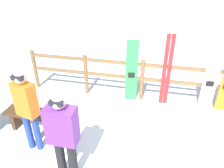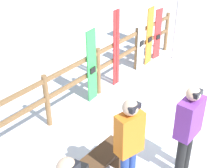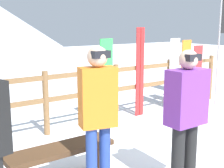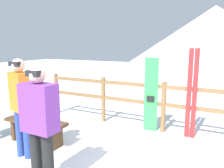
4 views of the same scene
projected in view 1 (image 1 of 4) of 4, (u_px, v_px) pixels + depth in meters
name	position (u px, v px, depth m)	size (l,w,h in m)	color
ground_plane	(129.00, 158.00, 3.97)	(40.00, 40.00, 0.00)	white
fence	(142.00, 77.00, 5.31)	(5.88, 0.10, 1.08)	brown
bench	(36.00, 117.00, 4.47)	(1.27, 0.36, 0.45)	#4C331E
person_orange	(27.00, 106.00, 3.72)	(0.42, 0.30, 1.62)	navy
person_purple	(63.00, 134.00, 3.21)	(0.45, 0.25, 1.58)	black
snowboard_green	(132.00, 72.00, 5.24)	(0.29, 0.07, 1.58)	green
ski_pair_red	(167.00, 71.00, 5.04)	(0.20, 0.02, 1.77)	red
snowboard_white	(210.00, 80.00, 4.91)	(0.31, 0.08, 1.54)	white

